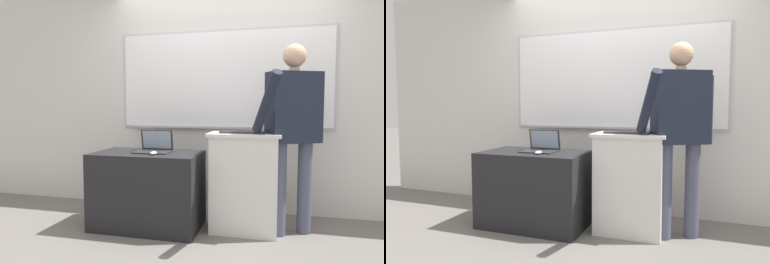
% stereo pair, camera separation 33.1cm
% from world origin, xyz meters
% --- Properties ---
extents(ground_plane, '(30.00, 30.00, 0.00)m').
position_xyz_m(ground_plane, '(0.00, 0.00, 0.00)').
color(ground_plane, slate).
extents(back_wall, '(6.40, 0.17, 2.67)m').
position_xyz_m(back_wall, '(-0.00, 1.14, 1.34)').
color(back_wall, silver).
rests_on(back_wall, ground_plane).
extents(lectern_podium, '(0.67, 0.41, 0.94)m').
position_xyz_m(lectern_podium, '(0.31, 0.45, 0.47)').
color(lectern_podium, silver).
rests_on(lectern_podium, ground_plane).
extents(side_desk, '(1.04, 0.63, 0.74)m').
position_xyz_m(side_desk, '(-0.62, 0.34, 0.37)').
color(side_desk, black).
rests_on(side_desk, ground_plane).
extents(person_presenter, '(0.65, 0.74, 1.76)m').
position_xyz_m(person_presenter, '(0.75, 0.49, 1.03)').
color(person_presenter, '#474C60').
rests_on(person_presenter, ground_plane).
extents(laptop, '(0.34, 0.28, 0.21)m').
position_xyz_m(laptop, '(-0.57, 0.39, 0.80)').
color(laptop, '#28282D').
rests_on(laptop, side_desk).
extents(wireless_keyboard, '(0.41, 0.13, 0.02)m').
position_xyz_m(wireless_keyboard, '(0.29, 0.40, 0.95)').
color(wireless_keyboard, '#2D2D30').
rests_on(wireless_keyboard, lectern_podium).
extents(computer_mouse_by_laptop, '(0.06, 0.10, 0.03)m').
position_xyz_m(computer_mouse_by_laptop, '(-0.50, 0.19, 0.76)').
color(computer_mouse_by_laptop, '#BCBCC1').
rests_on(computer_mouse_by_laptop, side_desk).
extents(computer_mouse_by_keyboard, '(0.06, 0.10, 0.03)m').
position_xyz_m(computer_mouse_by_keyboard, '(0.57, 0.42, 0.96)').
color(computer_mouse_by_keyboard, silver).
rests_on(computer_mouse_by_keyboard, lectern_podium).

